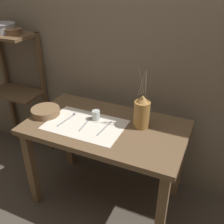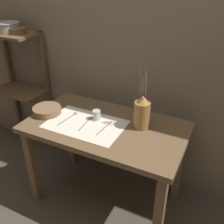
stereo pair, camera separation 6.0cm
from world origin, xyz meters
The scene contains 13 objects.
ground_plane centered at (0.00, 0.00, 0.00)m, with size 12.00×12.00×0.00m, color #473F35.
stone_wall_back centered at (0.00, 0.44, 1.20)m, with size 7.00×0.06×2.40m.
wooden_table centered at (0.00, 0.00, 0.61)m, with size 1.15×0.66×0.72m.
wooden_shelf_unit centered at (-1.05, 0.28, 0.84)m, with size 0.49×0.29×1.22m.
linen_cloth centered at (-0.13, -0.06, 0.72)m, with size 0.56×0.36×0.00m.
pitcher_with_flowers centered at (0.24, 0.09, 0.83)m, with size 0.11×0.11×0.44m.
wooden_bowl centered at (-0.48, -0.05, 0.74)m, with size 0.21×0.21×0.05m.
glass_tumbler_near centered at (-0.10, 0.04, 0.76)m, with size 0.06×0.06×0.07m.
spoon_outer centered at (-0.28, 0.00, 0.72)m, with size 0.04×0.21×0.02m.
knife_center centered at (-0.14, -0.05, 0.72)m, with size 0.02×0.20×0.00m.
fork_outer centered at (0.01, -0.05, 0.72)m, with size 0.03×0.20×0.00m.
metal_pot_large centered at (-1.05, 0.24, 1.26)m, with size 0.21×0.21×0.08m.
metal_pot_small centered at (-0.94, 0.24, 1.25)m, with size 0.14×0.14×0.05m.
Camera 2 is at (0.75, -1.41, 1.72)m, focal length 42.00 mm.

